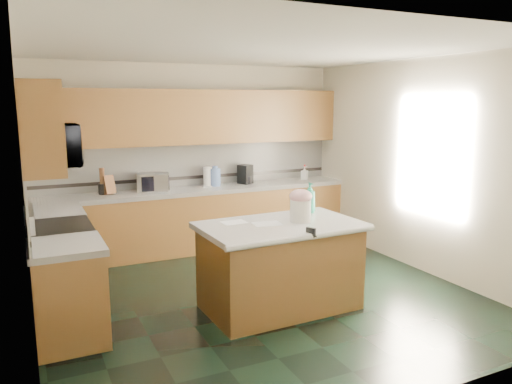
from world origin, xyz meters
TOP-DOWN VIEW (x-y plane):
  - floor at (0.00, 0.00)m, footprint 4.60×4.60m
  - ceiling at (0.00, 0.00)m, footprint 4.60×4.60m
  - wall_back at (0.00, 2.32)m, footprint 4.60×0.04m
  - wall_front at (0.00, -2.32)m, footprint 4.60×0.04m
  - wall_left at (-2.32, 0.00)m, footprint 0.04×4.60m
  - wall_right at (2.32, 0.00)m, footprint 0.04×4.60m
  - back_base_cab at (0.00, 2.00)m, footprint 4.60×0.60m
  - back_countertop at (0.00, 2.00)m, footprint 4.60×0.64m
  - back_upper_cab at (0.00, 2.13)m, footprint 4.60×0.33m
  - back_backsplash at (0.00, 2.29)m, footprint 4.60×0.02m
  - back_accent_band at (0.00, 2.28)m, footprint 4.60×0.01m
  - left_base_cab_rear at (-2.00, 1.29)m, footprint 0.60×0.82m
  - left_counter_rear at (-2.00, 1.29)m, footprint 0.64×0.82m
  - left_base_cab_front at (-2.00, -0.24)m, footprint 0.60×0.72m
  - left_counter_front at (-2.00, -0.24)m, footprint 0.64×0.72m
  - left_backsplash at (-2.29, 0.55)m, footprint 0.02×2.30m
  - left_accent_band at (-2.28, 0.55)m, footprint 0.01×2.30m
  - left_upper_cab_rear at (-2.13, 1.42)m, footprint 0.33×1.09m
  - left_upper_cab_front at (-2.13, -0.24)m, footprint 0.33×0.72m
  - range_body at (-2.00, 0.50)m, footprint 0.60×0.76m
  - range_oven_door at (-1.71, 0.50)m, footprint 0.02×0.68m
  - range_cooktop at (-2.00, 0.50)m, footprint 0.62×0.78m
  - range_handle at (-1.68, 0.50)m, footprint 0.02×0.66m
  - range_backguard at (-2.26, 0.50)m, footprint 0.06×0.76m
  - microwave at (-2.00, 0.50)m, footprint 0.50×0.73m
  - island_base at (0.07, -0.40)m, footprint 1.57×0.93m
  - island_top at (0.07, -0.40)m, footprint 1.68×1.03m
  - island_bullnose at (0.07, -0.89)m, footprint 1.65×0.11m
  - treat_jar at (0.30, -0.42)m, footprint 0.28×0.28m
  - treat_jar_lid at (0.30, -0.42)m, footprint 0.24×0.24m
  - treat_jar_knob at (0.30, -0.42)m, footprint 0.08×0.03m
  - treat_jar_knob_end_l at (0.26, -0.42)m, footprint 0.04×0.04m
  - treat_jar_knob_end_r at (0.34, -0.42)m, footprint 0.04×0.04m
  - soap_bottle_island at (0.61, -0.10)m, footprint 0.14×0.14m
  - paper_sheet_a at (-0.06, -0.36)m, footprint 0.32×0.26m
  - paper_sheet_b at (-0.34, -0.16)m, footprint 0.26×0.20m
  - clamp_body at (0.15, -0.87)m, footprint 0.06×0.10m
  - clamp_handle at (0.15, -0.93)m, footprint 0.02×0.07m
  - knife_block at (-1.26, 2.05)m, footprint 0.19×0.22m
  - utensil_crock at (-1.33, 2.08)m, footprint 0.12×0.12m
  - utensil_bundle at (-1.33, 2.08)m, footprint 0.07×0.07m
  - toaster_oven at (-0.64, 2.05)m, footprint 0.49×0.40m
  - toaster_oven_door at (-0.64, 1.91)m, footprint 0.39×0.01m
  - paper_towel at (0.19, 2.10)m, footprint 0.13×0.13m
  - paper_towel_base at (0.19, 2.10)m, footprint 0.19×0.19m
  - water_jug at (0.29, 2.06)m, footprint 0.16×0.16m
  - water_jug_neck at (0.29, 2.06)m, footprint 0.08×0.08m
  - coffee_maker at (0.79, 2.08)m, footprint 0.23×0.24m
  - coffee_carafe at (0.79, 2.04)m, footprint 0.12×0.12m
  - soap_bottle_back at (1.83, 2.05)m, footprint 0.14×0.14m
  - soap_back_cap at (1.83, 2.05)m, footprint 0.02×0.02m
  - window_light_proxy at (2.29, -0.20)m, footprint 0.02×1.40m

SIDE VIEW (x-z plane):
  - floor at x=0.00m, z-range 0.00..0.00m
  - range_oven_door at x=-1.71m, z-range 0.12..0.68m
  - back_base_cab at x=0.00m, z-range 0.00..0.86m
  - left_base_cab_rear at x=-2.00m, z-range 0.00..0.86m
  - left_base_cab_front at x=-2.00m, z-range 0.00..0.86m
  - island_base at x=0.07m, z-range 0.00..0.86m
  - range_body at x=-2.00m, z-range 0.00..0.88m
  - range_handle at x=-1.68m, z-range 0.77..0.79m
  - back_countertop at x=0.00m, z-range 0.86..0.92m
  - left_counter_rear at x=-2.00m, z-range 0.86..0.92m
  - left_counter_front at x=-2.00m, z-range 0.86..0.92m
  - island_top at x=0.07m, z-range 0.86..0.92m
  - island_bullnose at x=0.07m, z-range 0.86..0.92m
  - range_cooktop at x=-2.00m, z-range 0.88..0.92m
  - clamp_handle at x=0.15m, z-range 0.90..0.92m
  - paper_sheet_a at x=-0.06m, z-range 0.92..0.92m
  - paper_sheet_b at x=-0.34m, z-range 0.92..0.92m
  - paper_towel_base at x=0.19m, z-range 0.92..0.93m
  - clamp_body at x=0.15m, z-range 0.89..0.97m
  - coffee_carafe at x=0.79m, z-range 0.92..1.04m
  - utensil_crock at x=-1.33m, z-range 0.92..1.07m
  - range_backguard at x=-2.26m, z-range 0.93..1.11m
  - soap_bottle_back at x=1.83m, z-range 0.92..1.13m
  - treat_jar at x=0.30m, z-range 0.92..1.15m
  - back_accent_band at x=0.00m, z-range 1.02..1.06m
  - left_accent_band at x=-2.28m, z-range 1.02..1.06m
  - toaster_oven at x=-0.64m, z-range 0.92..1.17m
  - toaster_oven_door at x=-0.64m, z-range 0.94..1.15m
  - knife_block at x=-1.26m, z-range 0.91..1.18m
  - water_jug at x=0.29m, z-range 0.92..1.18m
  - paper_towel at x=0.19m, z-range 0.92..1.21m
  - coffee_maker at x=0.79m, z-range 0.92..1.21m
  - soap_bottle_island at x=0.61m, z-range 0.92..1.26m
  - soap_back_cap at x=1.83m, z-range 1.13..1.16m
  - utensil_bundle at x=-1.33m, z-range 1.07..1.28m
  - treat_jar_lid at x=0.30m, z-range 1.11..1.26m
  - water_jug_neck at x=0.29m, z-range 1.18..1.22m
  - back_backsplash at x=0.00m, z-range 0.92..1.55m
  - left_backsplash at x=-2.29m, z-range 0.92..1.55m
  - treat_jar_knob at x=0.30m, z-range 1.22..1.25m
  - treat_jar_knob_end_l at x=0.26m, z-range 1.22..1.26m
  - treat_jar_knob_end_r at x=0.34m, z-range 1.22..1.26m
  - wall_back at x=0.00m, z-range 0.00..2.70m
  - wall_front at x=0.00m, z-range 0.00..2.70m
  - wall_left at x=-2.32m, z-range 0.00..2.70m
  - wall_right at x=2.32m, z-range 0.00..2.70m
  - window_light_proxy at x=2.29m, z-range 0.95..2.05m
  - microwave at x=-2.00m, z-range 1.53..1.94m
  - back_upper_cab at x=0.00m, z-range 1.55..2.33m
  - left_upper_cab_rear at x=-2.13m, z-range 1.55..2.33m
  - left_upper_cab_front at x=-2.13m, z-range 1.55..2.33m
  - ceiling at x=0.00m, z-range 2.70..2.70m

